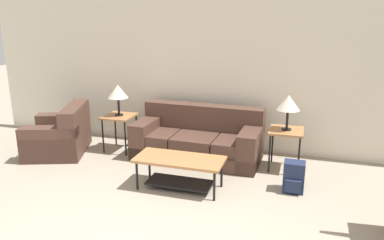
{
  "coord_description": "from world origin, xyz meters",
  "views": [
    {
      "loc": [
        1.33,
        -2.28,
        2.24
      ],
      "look_at": [
        -0.17,
        2.57,
        0.8
      ],
      "focal_mm": 35.0,
      "sensor_mm": 36.0,
      "label": 1
    }
  ],
  "objects_px": {
    "couch": "(198,140)",
    "side_table_right": "(286,134)",
    "table_lamp_right": "(288,103)",
    "coffee_table": "(180,166)",
    "side_table_left": "(119,119)",
    "table_lamp_left": "(118,92)",
    "backpack": "(294,177)",
    "armchair": "(60,136)"
  },
  "relations": [
    {
      "from": "couch",
      "to": "side_table_left",
      "type": "relative_size",
      "value": 3.3
    },
    {
      "from": "coffee_table",
      "to": "backpack",
      "type": "xyz_separation_m",
      "value": [
        1.45,
        0.35,
        -0.12
      ]
    },
    {
      "from": "side_table_left",
      "to": "table_lamp_right",
      "type": "bearing_deg",
      "value": 0.0
    },
    {
      "from": "table_lamp_right",
      "to": "backpack",
      "type": "xyz_separation_m",
      "value": [
        0.17,
        -0.73,
        -0.81
      ]
    },
    {
      "from": "armchair",
      "to": "side_table_right",
      "type": "distance_m",
      "value": 3.66
    },
    {
      "from": "table_lamp_left",
      "to": "table_lamp_right",
      "type": "relative_size",
      "value": 1.0
    },
    {
      "from": "table_lamp_right",
      "to": "backpack",
      "type": "distance_m",
      "value": 1.11
    },
    {
      "from": "couch",
      "to": "armchair",
      "type": "bearing_deg",
      "value": -168.8
    },
    {
      "from": "couch",
      "to": "side_table_left",
      "type": "xyz_separation_m",
      "value": [
        -1.36,
        -0.05,
        0.25
      ]
    },
    {
      "from": "table_lamp_right",
      "to": "backpack",
      "type": "bearing_deg",
      "value": -77.21
    },
    {
      "from": "coffee_table",
      "to": "side_table_left",
      "type": "xyz_separation_m",
      "value": [
        -1.44,
        1.09,
        0.23
      ]
    },
    {
      "from": "side_table_left",
      "to": "side_table_right",
      "type": "bearing_deg",
      "value": 0.0
    },
    {
      "from": "coffee_table",
      "to": "side_table_left",
      "type": "bearing_deg",
      "value": 142.95
    },
    {
      "from": "table_lamp_left",
      "to": "backpack",
      "type": "bearing_deg",
      "value": -14.24
    },
    {
      "from": "backpack",
      "to": "armchair",
      "type": "bearing_deg",
      "value": 174.99
    },
    {
      "from": "armchair",
      "to": "backpack",
      "type": "height_order",
      "value": "armchair"
    },
    {
      "from": "armchair",
      "to": "coffee_table",
      "type": "distance_m",
      "value": 2.44
    },
    {
      "from": "armchair",
      "to": "side_table_left",
      "type": "xyz_separation_m",
      "value": [
        0.9,
        0.4,
        0.25
      ]
    },
    {
      "from": "couch",
      "to": "coffee_table",
      "type": "xyz_separation_m",
      "value": [
        0.08,
        -1.14,
        0.02
      ]
    },
    {
      "from": "side_table_left",
      "to": "side_table_right",
      "type": "relative_size",
      "value": 1.0
    },
    {
      "from": "couch",
      "to": "side_table_right",
      "type": "xyz_separation_m",
      "value": [
        1.36,
        -0.05,
        0.25
      ]
    },
    {
      "from": "table_lamp_left",
      "to": "table_lamp_right",
      "type": "distance_m",
      "value": 2.72
    },
    {
      "from": "couch",
      "to": "side_table_right",
      "type": "height_order",
      "value": "couch"
    },
    {
      "from": "couch",
      "to": "table_lamp_left",
      "type": "distance_m",
      "value": 1.54
    },
    {
      "from": "couch",
      "to": "backpack",
      "type": "bearing_deg",
      "value": -27.07
    },
    {
      "from": "coffee_table",
      "to": "table_lamp_right",
      "type": "xyz_separation_m",
      "value": [
        1.28,
        1.09,
        0.69
      ]
    },
    {
      "from": "coffee_table",
      "to": "table_lamp_right",
      "type": "distance_m",
      "value": 1.82
    },
    {
      "from": "couch",
      "to": "backpack",
      "type": "relative_size",
      "value": 4.93
    },
    {
      "from": "coffee_table",
      "to": "table_lamp_left",
      "type": "xyz_separation_m",
      "value": [
        -1.44,
        1.09,
        0.69
      ]
    },
    {
      "from": "coffee_table",
      "to": "backpack",
      "type": "relative_size",
      "value": 2.85
    },
    {
      "from": "couch",
      "to": "armchair",
      "type": "xyz_separation_m",
      "value": [
        -2.26,
        -0.45,
        -0.01
      ]
    },
    {
      "from": "table_lamp_right",
      "to": "coffee_table",
      "type": "bearing_deg",
      "value": -139.67
    },
    {
      "from": "side_table_right",
      "to": "table_lamp_right",
      "type": "distance_m",
      "value": 0.47
    },
    {
      "from": "coffee_table",
      "to": "side_table_right",
      "type": "bearing_deg",
      "value": 40.33
    },
    {
      "from": "coffee_table",
      "to": "table_lamp_left",
      "type": "relative_size",
      "value": 2.25
    },
    {
      "from": "table_lamp_left",
      "to": "armchair",
      "type": "bearing_deg",
      "value": -155.97
    },
    {
      "from": "side_table_right",
      "to": "couch",
      "type": "bearing_deg",
      "value": 178.03
    },
    {
      "from": "couch",
      "to": "side_table_right",
      "type": "bearing_deg",
      "value": -1.97
    },
    {
      "from": "couch",
      "to": "armchair",
      "type": "relative_size",
      "value": 1.55
    },
    {
      "from": "side_table_left",
      "to": "backpack",
      "type": "distance_m",
      "value": 3.0
    },
    {
      "from": "side_table_right",
      "to": "table_lamp_left",
      "type": "bearing_deg",
      "value": 180.0
    },
    {
      "from": "couch",
      "to": "table_lamp_right",
      "type": "distance_m",
      "value": 1.54
    }
  ]
}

